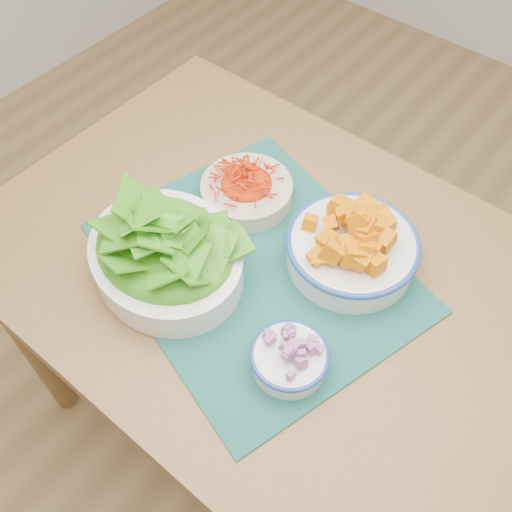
% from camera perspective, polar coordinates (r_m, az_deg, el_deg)
% --- Properties ---
extents(ground, '(4.00, 4.00, 0.00)m').
position_cam_1_polar(ground, '(1.72, 0.45, -13.95)').
color(ground, '#A88351').
rests_on(ground, ground).
extents(table, '(1.16, 0.77, 0.75)m').
position_cam_1_polar(table, '(1.11, 2.87, -4.71)').
color(table, brown).
rests_on(table, ground).
extents(placemat, '(0.64, 0.58, 0.00)m').
position_cam_1_polar(placemat, '(1.03, 0.00, -1.07)').
color(placemat, '#0D342F').
rests_on(placemat, table).
extents(carrot_bowl, '(0.21, 0.21, 0.07)m').
position_cam_1_polar(carrot_bowl, '(1.11, -0.95, 6.91)').
color(carrot_bowl, '#C7B394').
rests_on(carrot_bowl, placemat).
extents(squash_bowl, '(0.30, 0.30, 0.11)m').
position_cam_1_polar(squash_bowl, '(1.01, 9.67, 1.24)').
color(squash_bowl, silver).
rests_on(squash_bowl, placemat).
extents(lettuce_bowl, '(0.34, 0.31, 0.13)m').
position_cam_1_polar(lettuce_bowl, '(0.99, -9.10, 0.59)').
color(lettuce_bowl, white).
rests_on(lettuce_bowl, placemat).
extents(onion_bowl, '(0.14, 0.14, 0.06)m').
position_cam_1_polar(onion_bowl, '(0.90, 3.38, -10.02)').
color(onion_bowl, white).
rests_on(onion_bowl, placemat).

